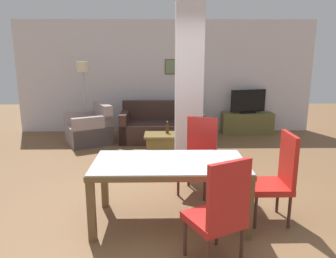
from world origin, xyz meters
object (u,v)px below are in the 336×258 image
Objects in this scene: dining_chair_near_right at (220,211)px; coffee_table at (163,144)px; dining_table at (170,173)px; sofa at (162,127)px; floor_lamp at (83,75)px; tv_stand at (247,123)px; bottle at (167,129)px; tv_screen at (248,102)px; dining_chair_head_right at (277,176)px; armchair at (91,130)px; dining_chair_far_right at (199,154)px.

dining_chair_near_right reaches higher than coffee_table.
dining_chair_near_right is at bearing -62.69° from dining_table.
sofa is 2.52× the size of coffee_table.
tv_stand is at bearing 4.94° from floor_lamp.
bottle is 0.26× the size of tv_screen.
dining_table is at bearing -90.37° from bottle.
dining_table reaches higher than tv_stand.
sofa is at bearing 69.24° from dining_chair_near_right.
dining_table is 1.96× the size of tv_screen.
dining_chair_head_right is 0.92× the size of armchair.
dining_chair_head_right is 1.46× the size of coffee_table.
dining_chair_far_right is at bearing -114.60° from tv_stand.
tv_stand is at bearing 65.00° from dining_table.
tv_stand is (2.00, 4.29, -0.34)m from dining_table.
dining_chair_head_right reaches higher than bottle.
armchair is at bearing -166.88° from tv_stand.
coffee_table is (-0.49, 3.45, -0.35)m from dining_chair_near_right.
dining_table is at bearing 90.00° from dining_chair_head_right.
tv_stand is (2.06, 1.68, 0.05)m from coffee_table.
floor_lamp is at bearing 143.00° from coffee_table.
tv_screen reaches higher than bottle.
dining_chair_far_right is at bearing -74.25° from coffee_table.
dining_chair_far_right is 3.32m from armchair.
dining_chair_near_right is 1.19× the size of tv_screen.
dining_table is at bearing -115.00° from tv_stand.
floor_lamp is (-3.85, -0.33, 1.20)m from tv_stand.
tv_stand is (0.76, 4.29, -0.30)m from dining_chair_head_right.
tv_stand is at bearing -104.20° from armchair.
dining_chair_near_right is 5.37m from tv_stand.
tv_screen is at bearing -88.04° from dining_chair_far_right.
dining_chair_head_right is at bearing 109.71° from sofa.
floor_lamp reaches higher than tv_screen.
floor_lamp is (-3.08, 3.96, 0.89)m from dining_chair_head_right.
dining_chair_head_right reaches higher than tv_stand.
floor_lamp reaches higher than dining_table.
floor_lamp is (-1.79, 1.35, 1.24)m from coffee_table.
dining_table is at bearing 178.14° from armchair.
dining_chair_head_right is (1.24, 0.00, -0.04)m from dining_table.
dining_chair_head_right is at bearing -167.45° from armchair.
sofa is at bearing 19.71° from dining_chair_head_right.
dining_chair_head_right is at bearing -65.66° from bottle.
dining_chair_far_right is at bearing -53.63° from floor_lamp.
dining_chair_near_right reaches higher than dining_table.
dining_chair_near_right is at bearing 136.14° from dining_chair_head_right.
dining_table is at bearing 90.00° from dining_chair_near_right.
sofa is (-0.52, 4.53, -0.26)m from dining_chair_near_right.
dining_chair_head_right is 1.16m from dining_chair_near_right.
dining_chair_head_right is at bearing 0.00° from dining_table.
dining_chair_head_right is 0.85× the size of tv_stand.
armchair is at bearing 9.36° from sofa.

